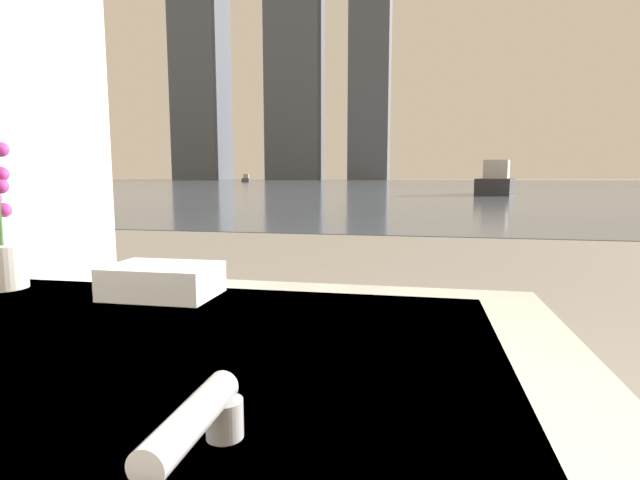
# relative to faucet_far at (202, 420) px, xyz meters

# --- Properties ---
(faucet_far) EXTENTS (0.04, 0.19, 0.08)m
(faucet_far) POSITION_rel_faucet_far_xyz_m (0.00, 0.00, 0.00)
(faucet_far) COLOR silver
(faucet_far) RESTS_ON bathtub
(potted_orchid) EXTENTS (0.12, 0.12, 0.39)m
(potted_orchid) POSITION_rel_faucet_far_xyz_m (-0.88, 0.68, 0.05)
(potted_orchid) COLOR silver
(potted_orchid) RESTS_ON bathtub
(towel_stack) EXTENTS (0.27, 0.18, 0.08)m
(towel_stack) POSITION_rel_faucet_far_xyz_m (-0.41, 0.68, -0.01)
(towel_stack) COLOR white
(towel_stack) RESTS_ON bathtub
(harbor_water) EXTENTS (180.00, 110.00, 0.01)m
(harbor_water) POSITION_rel_faucet_far_xyz_m (-0.31, 61.90, -0.62)
(harbor_water) COLOR slate
(harbor_water) RESTS_ON ground_plane
(harbor_boat_1) EXTENTS (1.71, 3.20, 1.14)m
(harbor_boat_1) POSITION_rel_faucet_far_xyz_m (-24.70, 70.07, -0.21)
(harbor_boat_1) COLOR #4C4C51
(harbor_boat_1) RESTS_ON harbor_water
(harbor_boat_2) EXTENTS (2.40, 4.51, 1.61)m
(harbor_boat_2) POSITION_rel_faucet_far_xyz_m (3.83, 24.43, -0.05)
(harbor_boat_2) COLOR #2D2D33
(harbor_boat_2) RESTS_ON harbor_water
(skyline_tower_0) EXTENTS (11.23, 12.09, 76.82)m
(skyline_tower_0) POSITION_rel_faucet_far_xyz_m (-52.72, 117.90, 37.78)
(skyline_tower_0) COLOR #4C515B
(skyline_tower_0) RESTS_ON ground_plane
(skyline_tower_1) EXTENTS (12.73, 9.23, 65.80)m
(skyline_tower_1) POSITION_rel_faucet_far_xyz_m (-29.05, 117.90, 32.27)
(skyline_tower_1) COLOR #4C515B
(skyline_tower_1) RESTS_ON ground_plane
(skyline_tower_2) EXTENTS (9.03, 9.93, 75.24)m
(skyline_tower_2) POSITION_rel_faucet_far_xyz_m (-11.22, 117.90, 36.99)
(skyline_tower_2) COLOR #4C515B
(skyline_tower_2) RESTS_ON ground_plane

